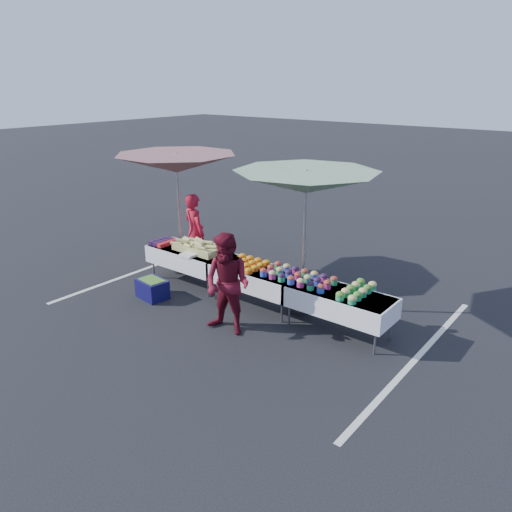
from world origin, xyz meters
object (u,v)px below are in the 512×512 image
Objects in this scene: customer at (227,284)px; table_center at (256,277)px; vendor at (195,232)px; storage_bin at (152,288)px; umbrella_right at (306,183)px; table_right at (340,301)px; table_left at (189,257)px; umbrella_left at (177,164)px.

table_center is at bearing 97.40° from customer.
customer is (0.30, -1.15, 0.30)m from table_center.
table_center is at bearing 179.69° from vendor.
vendor is at bearing 112.17° from storage_bin.
umbrella_right reaches higher than storage_bin.
table_right is 1.06× the size of vendor.
table_right is at bearing 0.00° from table_left.
vendor is at bearing 125.68° from table_left.
storage_bin is (0.45, -1.68, -0.68)m from vendor.
vendor is 1.86m from storage_bin.
storage_bin is at bearing 169.54° from customer.
umbrella_right reaches higher than vendor.
customer is (-1.50, -1.15, 0.30)m from table_right.
storage_bin is at bearing -91.16° from table_left.
table_right is (3.60, 0.00, 0.00)m from table_left.
customer reaches higher than table_right.
customer is 0.58× the size of umbrella_right.
umbrella_left reaches higher than umbrella_right.
table_right is 2.12m from umbrella_right.
storage_bin is (-2.62, -1.42, -2.21)m from umbrella_right.
customer is 3.52m from umbrella_left.
vendor is 2.72× the size of storage_bin.
table_right is at bearing -173.37° from vendor.
umbrella_left is at bearing 143.69° from customer.
table_right is at bearing -5.35° from umbrella_left.
customer is (2.56, -1.80, -0.00)m from vendor.
customer is 2.24m from umbrella_right.
vendor is 0.58× the size of umbrella_right.
storage_bin is at bearing -150.67° from table_center.
table_left is at bearing 144.21° from customer.
storage_bin is at bearing -151.50° from umbrella_right.
vendor is at bearing 163.95° from table_center.
table_right is at bearing 22.98° from storage_bin.
umbrella_right is at bearing 0.00° from umbrella_left.
table_left is at bearing 141.42° from vendor.
storage_bin is at bearing 120.71° from vendor.
umbrella_left reaches higher than vendor.
table_right is 0.54× the size of umbrella_left.
vendor reaches higher than table_center.
umbrella_right reaches higher than table_center.
table_right is 4.66m from umbrella_left.
table_left is 1.06× the size of customer.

